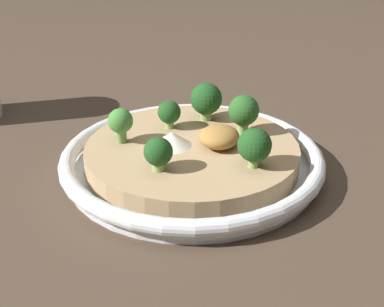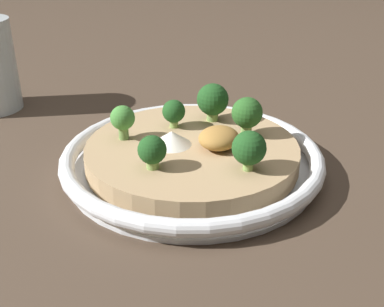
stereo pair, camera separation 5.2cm
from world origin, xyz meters
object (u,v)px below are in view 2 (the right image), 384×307
Objects in this scene: broccoli_right at (213,100)px; broccoli_back_right at (174,112)px; broccoli_back at (123,119)px; broccoli_back_left at (152,151)px; broccoli_front_left at (249,149)px; risotto_bowl at (192,157)px; broccoli_front_right at (247,114)px.

broccoli_right is 1.37× the size of broccoli_back_right.
broccoli_back is (-0.09, 0.06, -0.00)m from broccoli_right.
broccoli_back_left is 0.10m from broccoli_back_right.
broccoli_front_left is (0.04, -0.08, 0.00)m from broccoli_back_left.
risotto_bowl is 0.08m from broccoli_right.
broccoli_front_right reaches higher than broccoli_back_left.
risotto_bowl is 6.29× the size of broccoli_right.
broccoli_front_left is 1.22× the size of broccoli_back_right.
broccoli_back_right is at bearing 141.94° from broccoli_right.
broccoli_front_right is 0.13m from broccoli_back.
broccoli_front_left is (-0.09, -0.08, -0.00)m from broccoli_right.
broccoli_back_right is (0.06, 0.11, -0.00)m from broccoli_front_left.
broccoli_front_left reaches higher than broccoli_back_right.
broccoli_front_left is (-0.02, -0.07, 0.04)m from risotto_bowl.
broccoli_back_left is at bearing -179.85° from broccoli_right.
broccoli_right is 1.18× the size of broccoli_back.
broccoli_front_right reaches higher than broccoli_back.
broccoli_front_right is at bearing -40.30° from risotto_bowl.
broccoli_back_left is (-0.06, 0.01, 0.03)m from risotto_bowl.
broccoli_back_left is 0.75× the size of broccoli_right.
broccoli_right is at bearing 0.15° from broccoli_back_left.
broccoli_front_right is at bearing -111.78° from broccoli_right.
broccoli_back_left is 0.13m from broccoli_right.
broccoli_back_right is (0.10, 0.03, 0.00)m from broccoli_back_left.
risotto_bowl is at bearing -172.26° from broccoli_right.
broccoli_back_right is 0.08m from broccoli_front_right.
broccoli_back_left is 0.77× the size of broccoli_front_right.
broccoli_front_left is at bearing -108.27° from risotto_bowl.
broccoli_back is (-0.07, 0.11, -0.00)m from broccoli_front_right.
broccoli_front_right reaches higher than broccoli_front_left.
broccoli_front_left is 0.91× the size of broccoli_front_right.
broccoli_front_right is 1.15× the size of broccoli_back.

